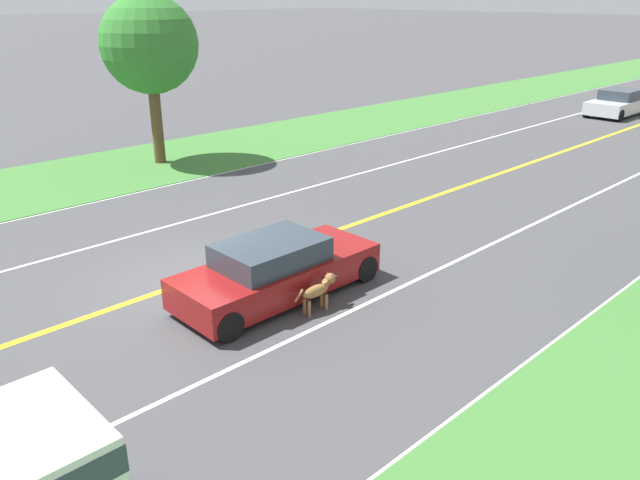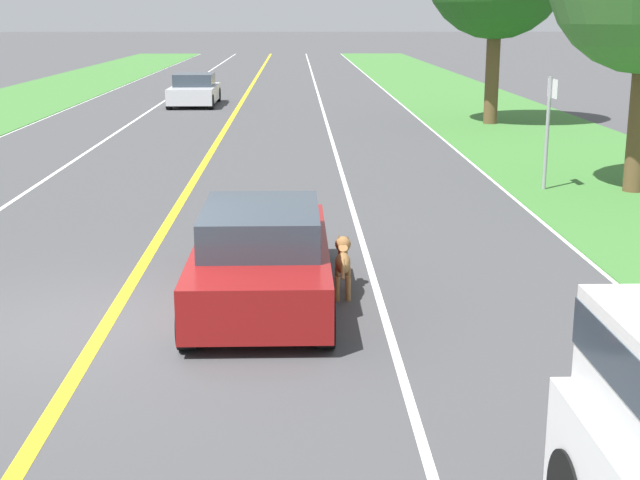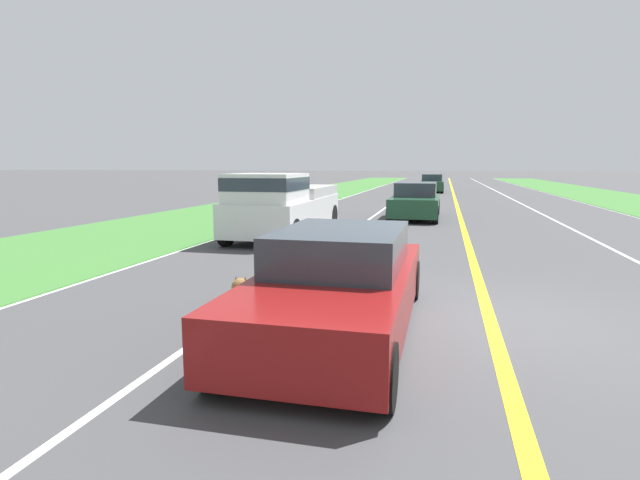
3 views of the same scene
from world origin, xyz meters
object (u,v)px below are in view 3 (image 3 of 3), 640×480
at_px(ego_car, 339,285).
at_px(car_trailing_near, 415,202).
at_px(pickup_truck, 283,205).
at_px(dog, 251,294).
at_px(car_trailing_mid, 432,184).

distance_m(ego_car, car_trailing_near, 14.31).
bearing_deg(car_trailing_near, pickup_truck, 61.13).
xyz_separation_m(dog, car_trailing_near, (-1.24, -14.51, 0.19)).
bearing_deg(ego_car, pickup_truck, -67.19).
bearing_deg(pickup_truck, car_trailing_near, -118.87).
relative_size(dog, car_trailing_mid, 0.27).
relative_size(dog, pickup_truck, 0.21).
bearing_deg(pickup_truck, dog, 105.41).
height_order(car_trailing_near, car_trailing_mid, car_trailing_near).
bearing_deg(car_trailing_near, dog, 85.12).
distance_m(pickup_truck, car_trailing_near, 7.24).
xyz_separation_m(ego_car, car_trailing_near, (-0.14, -14.31, 0.05)).
bearing_deg(car_trailing_near, car_trailing_mid, -90.38).
bearing_deg(ego_car, car_trailing_mid, -90.45).
relative_size(dog, car_trailing_near, 0.25).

